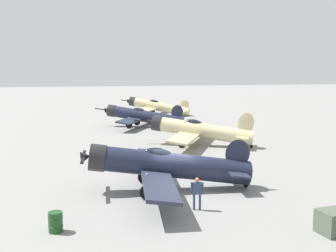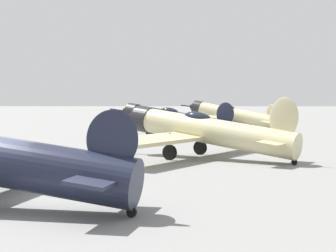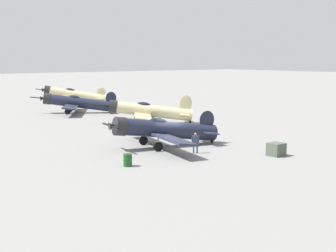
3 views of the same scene
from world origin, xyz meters
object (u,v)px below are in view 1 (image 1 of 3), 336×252
object	(u,v)px
airplane_outer_stand	(157,106)
equipment_crate	(333,222)
airplane_far_line	(142,116)
fuel_drum	(56,222)
airplane_foreground	(165,165)
airplane_mid_apron	(198,130)
ground_crew_mechanic	(197,190)

from	to	relation	value
airplane_outer_stand	equipment_crate	bearing A→B (deg)	116.37
airplane_far_line	equipment_crate	xyz separation A→B (m)	(36.12, -0.68, -0.93)
airplane_far_line	fuel_drum	distance (m)	34.46
airplane_foreground	airplane_mid_apron	xyz separation A→B (m)	(-13.18, 7.41, -0.01)
airplane_outer_stand	fuel_drum	distance (m)	49.71
airplane_far_line	ground_crew_mechanic	bearing A→B (deg)	112.37
fuel_drum	ground_crew_mechanic	bearing A→B (deg)	96.38
airplane_foreground	ground_crew_mechanic	distance (m)	3.83
airplane_far_line	airplane_outer_stand	world-z (taller)	airplane_far_line
airplane_mid_apron	ground_crew_mechanic	distance (m)	18.29
airplane_outer_stand	ground_crew_mechanic	xyz separation A→B (m)	(45.54, -11.12, -0.45)
airplane_far_line	equipment_crate	size ratio (longest dim) A/B	8.88
airplane_foreground	ground_crew_mechanic	size ratio (longest dim) A/B	7.37
airplane_mid_apron	ground_crew_mechanic	world-z (taller)	airplane_mid_apron
airplane_mid_apron	airplane_foreground	bearing A→B (deg)	92.98
airplane_foreground	airplane_far_line	xyz separation A→B (m)	(-27.76, 5.62, -0.07)
airplane_foreground	airplane_far_line	world-z (taller)	airplane_foreground
equipment_crate	fuel_drum	world-z (taller)	equipment_crate
airplane_outer_stand	fuel_drum	size ratio (longest dim) A/B	12.85
airplane_far_line	equipment_crate	world-z (taller)	airplane_far_line
fuel_drum	airplane_mid_apron	bearing A→B (deg)	142.11
airplane_mid_apron	fuel_drum	world-z (taller)	airplane_mid_apron
airplane_mid_apron	ground_crew_mechanic	xyz separation A→B (m)	(16.94, -6.88, -0.50)
airplane_foreground	ground_crew_mechanic	world-z (taller)	airplane_foreground
ground_crew_mechanic	fuel_drum	distance (m)	6.97
ground_crew_mechanic	airplane_outer_stand	bearing A→B (deg)	11.04
airplane_far_line	airplane_outer_stand	xyz separation A→B (m)	(-14.02, 6.02, 0.01)
fuel_drum	equipment_crate	bearing A→B (deg)	71.30
fuel_drum	airplane_far_line	bearing A→B (deg)	159.62
airplane_far_line	ground_crew_mechanic	size ratio (longest dim) A/B	6.46
airplane_far_line	ground_crew_mechanic	world-z (taller)	airplane_far_line
airplane_mid_apron	equipment_crate	bearing A→B (deg)	115.81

